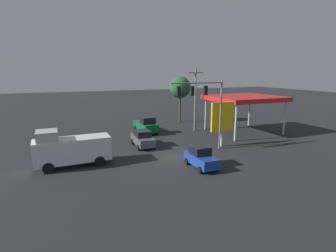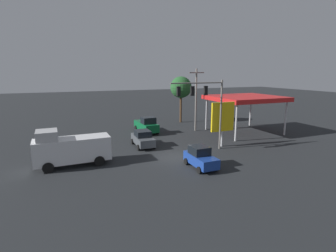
{
  "view_description": "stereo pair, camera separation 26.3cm",
  "coord_description": "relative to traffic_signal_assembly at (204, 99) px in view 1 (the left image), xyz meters",
  "views": [
    {
      "loc": [
        10.89,
        23.64,
        8.73
      ],
      "look_at": [
        0.0,
        -2.0,
        2.94
      ],
      "focal_mm": 28.0,
      "sensor_mm": 36.0,
      "label": 1
    },
    {
      "loc": [
        10.65,
        23.74,
        8.73
      ],
      "look_at": [
        0.0,
        -2.0,
        2.94
      ],
      "focal_mm": 28.0,
      "sensor_mm": 36.0,
      "label": 2
    }
  ],
  "objects": [
    {
      "name": "ground_plane",
      "position": [
        3.76,
        0.87,
        -5.8
      ],
      "size": [
        200.0,
        200.0,
        0.0
      ],
      "primitive_type": "plane",
      "color": "black"
    },
    {
      "name": "traffic_signal_assembly",
      "position": [
        0.0,
        0.0,
        0.0
      ],
      "size": [
        6.27,
        0.43,
        7.86
      ],
      "color": "slate",
      "rests_on": "ground"
    },
    {
      "name": "utility_pole",
      "position": [
        -4.15,
        -9.47,
        -0.93
      ],
      "size": [
        2.4,
        0.26,
        9.18
      ],
      "color": "slate",
      "rests_on": "ground"
    },
    {
      "name": "gas_station_canopy",
      "position": [
        -10.15,
        -5.79,
        -0.85
      ],
      "size": [
        9.5,
        8.55,
        5.31
      ],
      "color": "red",
      "rests_on": "ground"
    },
    {
      "name": "price_sign",
      "position": [
        -2.99,
        -0.75,
        -2.33
      ],
      "size": [
        2.99,
        0.27,
        5.27
      ],
      "color": "#B7B7BC",
      "rests_on": "ground"
    },
    {
      "name": "hatchback_crossing",
      "position": [
        2.8,
        4.42,
        -4.85
      ],
      "size": [
        2.02,
        3.83,
        1.97
      ],
      "rotation": [
        0.0,
        0.0,
        1.59
      ],
      "color": "navy",
      "rests_on": "ground"
    },
    {
      "name": "delivery_truck",
      "position": [
        13.83,
        -0.62,
        -4.11
      ],
      "size": [
        6.85,
        2.69,
        3.58
      ],
      "rotation": [
        0.0,
        0.0,
        0.02
      ],
      "color": "silver",
      "rests_on": "ground"
    },
    {
      "name": "pickup_parked",
      "position": [
        3.06,
        -10.98,
        -4.69
      ],
      "size": [
        2.49,
        5.3,
        2.4
      ],
      "rotation": [
        0.0,
        0.0,
        1.63
      ],
      "color": "#0C592D",
      "rests_on": "ground"
    },
    {
      "name": "sedan_far",
      "position": [
        5.67,
        -4.34,
        -4.85
      ],
      "size": [
        2.12,
        4.43,
        1.93
      ],
      "rotation": [
        0.0,
        0.0,
        1.55
      ],
      "color": "#474C51",
      "rests_on": "ground"
    },
    {
      "name": "street_tree",
      "position": [
        -4.96,
        -16.39,
        0.26
      ],
      "size": [
        3.68,
        3.68,
        7.94
      ],
      "color": "#4C331E",
      "rests_on": "ground"
    }
  ]
}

